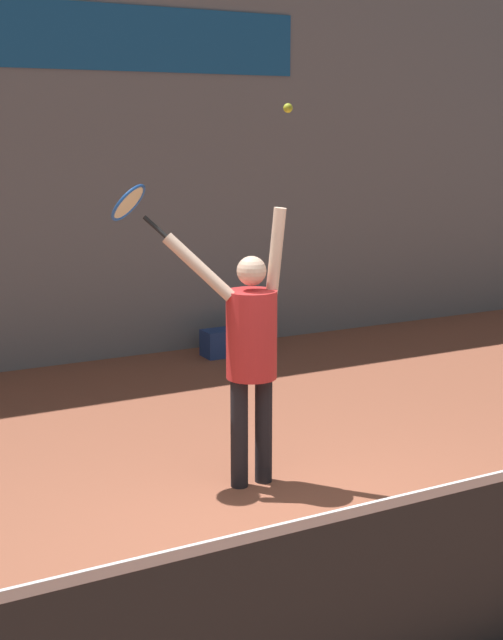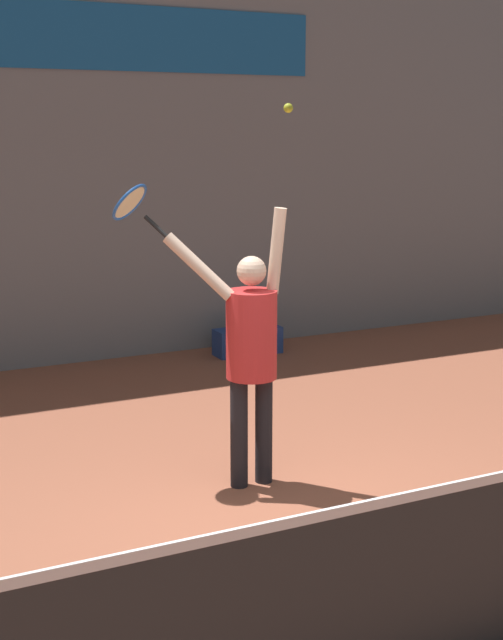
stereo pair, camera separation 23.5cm
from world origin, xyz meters
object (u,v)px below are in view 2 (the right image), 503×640
equipment_bag (248,341)px  tennis_ball (288,108)px  tennis_player (251,345)px  tennis_racket (132,204)px

equipment_bag → tennis_ball: bearing=-111.7°
tennis_player → equipment_bag: 4.05m
tennis_ball → tennis_racket: bearing=148.8°
tennis_player → tennis_ball: bearing=-18.6°
tennis_player → tennis_ball: (0.25, -0.08, 1.68)m
tennis_player → tennis_ball: tennis_ball is taller
tennis_player → tennis_racket: size_ratio=4.74×
tennis_racket → equipment_bag: size_ratio=0.55×
tennis_ball → tennis_player: bearing=161.4°
tennis_player → tennis_ball: 1.70m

